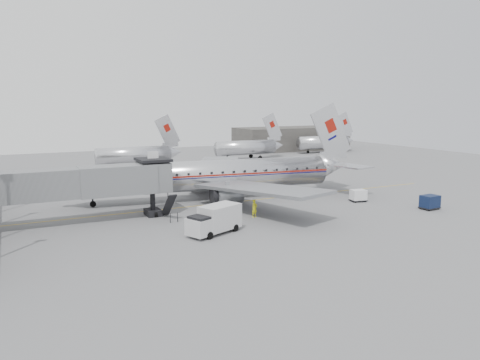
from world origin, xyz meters
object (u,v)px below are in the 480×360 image
object	(u,v)px
service_van	(215,219)
baggage_cart_navy	(430,202)
airliner	(217,175)
ramp_worker	(255,209)
baggage_cart_white	(358,195)

from	to	relation	value
service_van	baggage_cart_navy	size ratio (longest dim) A/B	2.73
airliner	ramp_worker	distance (m)	11.32
airliner	baggage_cart_navy	bearing A→B (deg)	-32.57
baggage_cart_white	ramp_worker	world-z (taller)	ramp_worker
baggage_cart_white	ramp_worker	xyz separation A→B (m)	(-15.77, -1.50, 0.18)
service_van	baggage_cart_white	distance (m)	22.92
service_van	ramp_worker	distance (m)	7.61
service_van	baggage_cart_white	size ratio (longest dim) A/B	2.82
baggage_cart_navy	ramp_worker	size ratio (longest dim) A/B	1.13
baggage_cart_white	service_van	bearing A→B (deg)	-155.32
service_van	airliner	bearing A→B (deg)	42.78
service_van	baggage_cart_navy	distance (m)	26.88
airliner	ramp_worker	world-z (taller)	airliner
baggage_cart_navy	ramp_worker	xyz separation A→B (m)	(-20.34, 5.73, 0.10)
airliner	baggage_cart_white	bearing A→B (deg)	-24.40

